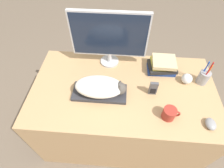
{
  "coord_description": "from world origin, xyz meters",
  "views": [
    {
      "loc": [
        -0.02,
        -0.44,
        1.75
      ],
      "look_at": [
        -0.09,
        0.37,
        0.77
      ],
      "focal_mm": 28.0,
      "sensor_mm": 36.0,
      "label": 1
    }
  ],
  "objects": [
    {
      "name": "ground_plane",
      "position": [
        0.0,
        0.0,
        0.0
      ],
      "size": [
        12.0,
        12.0,
        0.0
      ],
      "primitive_type": "plane",
      "color": "#6B5B4C"
    },
    {
      "name": "desk",
      "position": [
        0.0,
        0.38,
        0.35
      ],
      "size": [
        1.4,
        0.77,
        0.71
      ],
      "color": "tan",
      "rests_on": "ground_plane"
    },
    {
      "name": "keyboard",
      "position": [
        -0.17,
        0.32,
        0.72
      ],
      "size": [
        0.39,
        0.17,
        0.02
      ],
      "color": "#2D2D33",
      "rests_on": "desk"
    },
    {
      "name": "monitor",
      "position": [
        -0.13,
        0.66,
        0.97
      ],
      "size": [
        0.58,
        0.15,
        0.46
      ],
      "color": "#B7B7BC",
      "rests_on": "desk"
    },
    {
      "name": "baseball",
      "position": [
        0.48,
        0.48,
        0.75
      ],
      "size": [
        0.08,
        0.08,
        0.08
      ],
      "color": "silver",
      "rests_on": "desk"
    },
    {
      "name": "coffee_mug",
      "position": [
        0.3,
        0.17,
        0.75
      ],
      "size": [
        0.12,
        0.09,
        0.08
      ],
      "color": "#9E2D23",
      "rests_on": "desk"
    },
    {
      "name": "cat",
      "position": [
        -0.16,
        0.32,
        0.79
      ],
      "size": [
        0.36,
        0.19,
        0.11
      ],
      "color": "white",
      "rests_on": "keyboard"
    },
    {
      "name": "book_stack",
      "position": [
        0.3,
        0.6,
        0.76
      ],
      "size": [
        0.24,
        0.19,
        0.11
      ],
      "color": "navy",
      "rests_on": "desk"
    },
    {
      "name": "pen_cup",
      "position": [
        0.6,
        0.49,
        0.77
      ],
      "size": [
        0.08,
        0.08,
        0.22
      ],
      "color": "#939399",
      "rests_on": "desk"
    },
    {
      "name": "phone",
      "position": [
        0.21,
        0.35,
        0.77
      ],
      "size": [
        0.06,
        0.02,
        0.12
      ],
      "color": "#4C4C51",
      "rests_on": "desk"
    },
    {
      "name": "computer_mouse",
      "position": [
        0.56,
        0.12,
        0.73
      ],
      "size": [
        0.07,
        0.09,
        0.04
      ],
      "color": "gray",
      "rests_on": "desk"
    }
  ]
}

